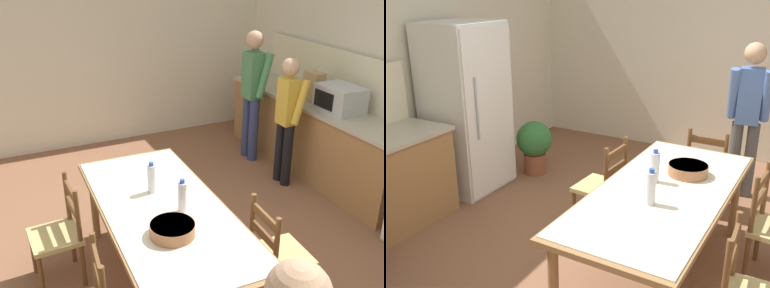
# 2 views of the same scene
# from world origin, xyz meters

# --- Properties ---
(ground_plane) EXTENTS (8.32, 8.32, 0.00)m
(ground_plane) POSITION_xyz_m (0.00, 0.00, 0.00)
(ground_plane) COLOR brown
(wall_left) EXTENTS (0.12, 5.20, 2.90)m
(wall_left) POSITION_xyz_m (-3.26, 0.00, 1.45)
(wall_left) COLOR beige
(wall_left) RESTS_ON ground
(kitchen_counter) EXTENTS (2.91, 0.66, 0.92)m
(kitchen_counter) POSITION_xyz_m (-1.17, 2.23, 0.46)
(kitchen_counter) COLOR #9E7042
(kitchen_counter) RESTS_ON ground
(counter_splashback) EXTENTS (2.87, 0.03, 0.60)m
(counter_splashback) POSITION_xyz_m (-1.17, 2.54, 1.22)
(counter_splashback) COLOR beige
(counter_splashback) RESTS_ON kitchen_counter
(microwave) EXTENTS (0.50, 0.39, 0.30)m
(microwave) POSITION_xyz_m (-0.77, 2.21, 1.07)
(microwave) COLOR #B2B7BC
(microwave) RESTS_ON kitchen_counter
(paper_bag) EXTENTS (0.24, 0.16, 0.36)m
(paper_bag) POSITION_xyz_m (-1.22, 2.20, 1.10)
(paper_bag) COLOR tan
(paper_bag) RESTS_ON kitchen_counter
(dining_table) EXTENTS (2.15, 0.98, 0.79)m
(dining_table) POSITION_xyz_m (0.14, -0.32, 0.71)
(dining_table) COLOR olive
(dining_table) RESTS_ON ground
(bottle_near_centre) EXTENTS (0.07, 0.07, 0.27)m
(bottle_near_centre) POSITION_xyz_m (-0.13, -0.32, 0.91)
(bottle_near_centre) COLOR silver
(bottle_near_centre) RESTS_ON dining_table
(bottle_off_centre) EXTENTS (0.07, 0.07, 0.27)m
(bottle_off_centre) POSITION_xyz_m (0.25, -0.21, 0.91)
(bottle_off_centre) COLOR silver
(bottle_off_centre) RESTS_ON dining_table
(serving_bowl) EXTENTS (0.32, 0.32, 0.09)m
(serving_bowl) POSITION_xyz_m (0.51, -0.40, 0.84)
(serving_bowl) COLOR #9E6642
(serving_bowl) RESTS_ON dining_table
(chair_side_far_right) EXTENTS (0.45, 0.43, 0.91)m
(chair_side_far_right) POSITION_xyz_m (0.63, 0.42, 0.44)
(chair_side_far_right) COLOR brown
(chair_side_far_right) RESTS_ON ground
(chair_side_near_left) EXTENTS (0.44, 0.42, 0.91)m
(chair_side_near_left) POSITION_xyz_m (-0.36, -1.06, 0.44)
(chair_side_near_left) COLOR brown
(chair_side_near_left) RESTS_ON ground
(person_at_sink) EXTENTS (0.43, 0.30, 1.72)m
(person_at_sink) POSITION_xyz_m (-1.82, 1.71, 0.96)
(person_at_sink) COLOR navy
(person_at_sink) RESTS_ON ground
(person_at_counter) EXTENTS (0.39, 0.27, 1.54)m
(person_at_counter) POSITION_xyz_m (-1.03, 1.69, 0.86)
(person_at_counter) COLOR black
(person_at_counter) RESTS_ON ground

